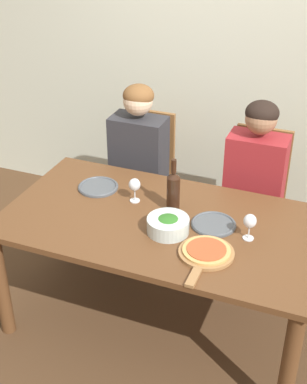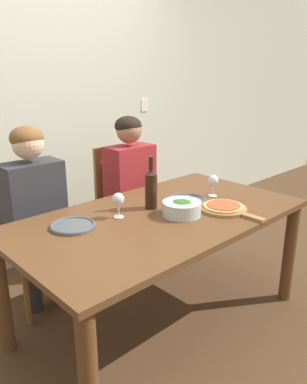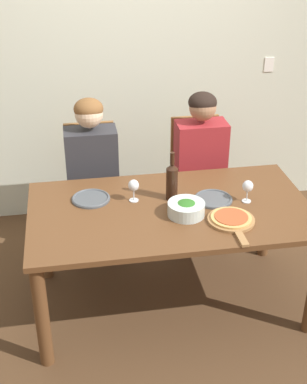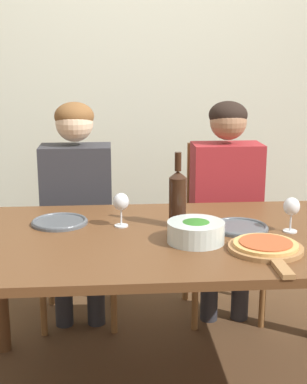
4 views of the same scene
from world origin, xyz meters
The scene contains 13 objects.
back_wall centered at (0.00, 1.38, 1.35)m, with size 10.00×0.06×2.70m.
dining_table centered at (0.00, 0.00, 0.64)m, with size 1.79×0.99×0.75m.
chair_left centered at (-0.45, 0.83, 0.53)m, with size 0.42×0.42×0.99m.
chair_right centered at (0.38, 0.83, 0.53)m, with size 0.42×0.42×0.99m.
person_woman centered at (-0.45, 0.72, 0.76)m, with size 0.47×0.51×1.25m.
person_man centered at (0.38, 0.72, 0.76)m, with size 0.47×0.51×1.25m.
wine_bottle centered at (0.03, 0.12, 0.88)m, with size 0.08×0.08×0.33m.
broccoli_bowl centered at (0.08, -0.10, 0.79)m, with size 0.23×0.23×0.09m.
dinner_plate_left centered at (-0.49, 0.19, 0.76)m, with size 0.25×0.25×0.02m.
dinner_plate_right centered at (0.29, 0.05, 0.76)m, with size 0.25×0.25×0.02m.
pizza_on_board centered at (0.33, -0.22, 0.77)m, with size 0.29×0.43×0.04m.
wine_glass_left centered at (-0.22, 0.13, 0.86)m, with size 0.07×0.07×0.15m.
wine_glass_right centered at (0.50, 0.00, 0.86)m, with size 0.07×0.07×0.15m.
Camera 4 is at (-0.25, -2.12, 1.47)m, focal length 50.00 mm.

